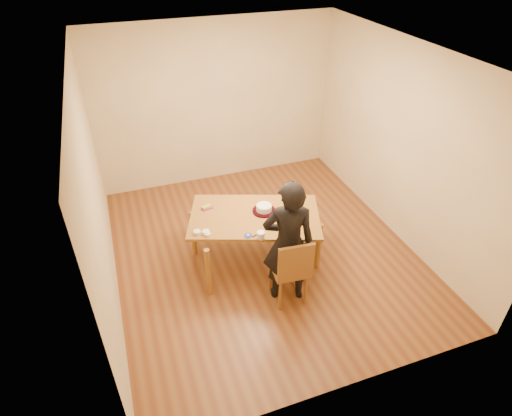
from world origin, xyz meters
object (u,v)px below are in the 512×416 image
object	(u,v)px
dining_chair	(288,269)
cake	(264,208)
dining_table	(255,217)
person	(288,243)
cake_plate	(264,211)

from	to	relation	value
dining_chair	cake	size ratio (longest dim) A/B	1.89
dining_table	person	bearing A→B (deg)	-58.57
cake_plate	dining_chair	bearing A→B (deg)	-89.54
cake	person	size ratio (longest dim) A/B	0.12
cake_plate	person	bearing A→B (deg)	-89.51
cake_plate	cake	distance (m)	0.04
dining_table	cake	world-z (taller)	cake
dining_table	cake	size ratio (longest dim) A/B	8.12
dining_table	cake_plate	distance (m)	0.15
dining_chair	person	xyz separation A→B (m)	(-0.00, 0.05, 0.37)
dining_chair	person	size ratio (longest dim) A/B	0.23
dining_table	person	size ratio (longest dim) A/B	1.01
dining_chair	cake	distance (m)	0.89
dining_table	person	world-z (taller)	person
cake	person	distance (m)	0.77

